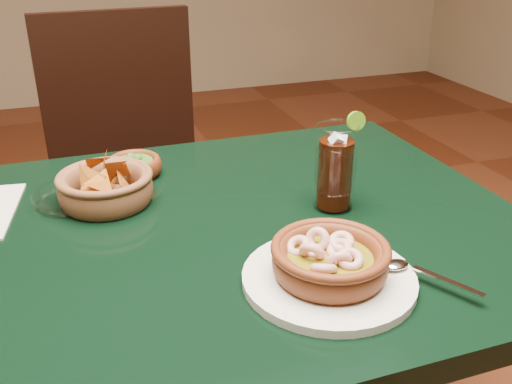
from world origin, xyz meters
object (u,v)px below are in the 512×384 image
object	(u,v)px
dining_table	(175,283)
chip_basket	(106,187)
dining_chair	(135,177)
cola_drink	(335,168)
shrimp_plate	(330,264)

from	to	relation	value
dining_table	chip_basket	xyz separation A→B (m)	(-0.09, 0.15, 0.13)
dining_chair	cola_drink	bearing A→B (deg)	-69.87
dining_table	chip_basket	world-z (taller)	chip_basket
shrimp_plate	chip_basket	bearing A→B (deg)	126.41
dining_table	chip_basket	size ratio (longest dim) A/B	5.97
cola_drink	shrimp_plate	bearing A→B (deg)	-117.67
dining_chair	dining_table	bearing A→B (deg)	-92.25
dining_table	dining_chair	distance (m)	0.72
dining_chair	shrimp_plate	bearing A→B (deg)	-80.71
shrimp_plate	chip_basket	distance (m)	0.45
dining_chair	cola_drink	distance (m)	0.81
dining_table	shrimp_plate	size ratio (longest dim) A/B	4.11
dining_chair	shrimp_plate	size ratio (longest dim) A/B	3.40
chip_basket	cola_drink	bearing A→B (deg)	-21.57
dining_table	shrimp_plate	bearing A→B (deg)	-49.94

